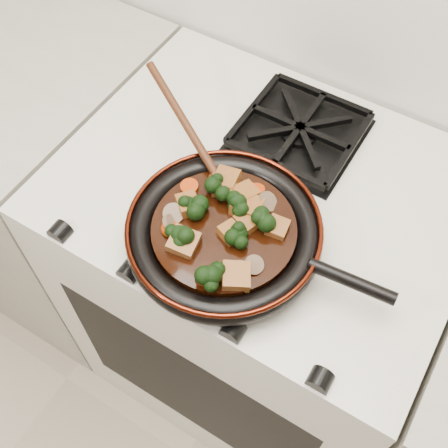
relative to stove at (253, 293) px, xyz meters
The scene contains 33 objects.
stove is the anchor object (origin of this frame).
burner_grate_front 0.48m from the stove, 90.00° to the right, with size 0.23×0.23×0.03m, color black, non-canonical shape.
burner_grate_back 0.48m from the stove, 90.00° to the left, with size 0.23×0.23×0.03m, color black, non-canonical shape.
skillet 0.52m from the stove, 86.73° to the right, with size 0.45×0.33×0.05m.
braising_sauce 0.52m from the stove, 87.57° to the right, with size 0.24×0.24×0.02m, color black.
tofu_cube_0 0.56m from the stove, 98.10° to the right, with size 0.04×0.04×0.02m, color brown.
tofu_cube_1 0.53m from the stove, 111.77° to the right, with size 0.04×0.04×0.02m, color brown.
tofu_cube_2 0.53m from the stove, 78.93° to the right, with size 0.04×0.05×0.02m, color brown.
tofu_cube_3 0.54m from the stove, 113.48° to the right, with size 0.04×0.03×0.02m, color brown.
tofu_cube_4 0.53m from the stove, 53.71° to the right, with size 0.03×0.03×0.02m, color brown.
tofu_cube_5 0.52m from the stove, 86.42° to the right, with size 0.04×0.04×0.02m, color brown.
tofu_cube_6 0.52m from the stove, 117.22° to the right, with size 0.04×0.04×0.02m, color brown.
tofu_cube_7 0.53m from the stove, 74.23° to the right, with size 0.04×0.04×0.02m, color brown.
tofu_cube_8 0.57m from the stove, 72.40° to the right, with size 0.04×0.04×0.02m, color brown.
tofu_cube_9 0.54m from the stove, 81.89° to the right, with size 0.04×0.03×0.02m, color brown.
broccoli_floret_0 0.57m from the stove, 101.09° to the right, with size 0.06×0.06×0.05m, color black, non-canonical shape.
broccoli_floret_1 0.58m from the stove, 81.31° to the right, with size 0.06×0.06×0.06m, color black, non-canonical shape.
broccoli_floret_2 0.54m from the stove, 74.30° to the right, with size 0.06×0.06×0.05m, color black, non-canonical shape.
broccoli_floret_3 0.54m from the stove, 62.61° to the right, with size 0.06×0.06×0.06m, color black, non-canonical shape.
broccoli_floret_4 0.53m from the stove, 87.46° to the right, with size 0.06×0.06×0.05m, color black, non-canonical shape.
broccoli_floret_5 0.53m from the stove, 110.73° to the right, with size 0.06×0.06×0.05m, color black, non-canonical shape.
broccoli_floret_6 0.54m from the stove, 109.58° to the right, with size 0.06×0.06×0.05m, color black, non-canonical shape.
carrot_coin_0 0.52m from the stove, 76.14° to the right, with size 0.03×0.03×0.01m, color #A92E04.
carrot_coin_1 0.53m from the stove, 126.58° to the right, with size 0.03×0.03×0.01m, color #A92E04.
carrot_coin_2 0.57m from the stove, 74.71° to the right, with size 0.03×0.03×0.01m, color #A92E04.
carrot_coin_3 0.56m from the stove, 107.70° to the right, with size 0.03×0.03×0.01m, color #A92E04.
carrot_coin_4 0.57m from the stove, 83.29° to the right, with size 0.03×0.03×0.01m, color #A92E04.
mushroom_slice_0 0.56m from the stove, 66.42° to the right, with size 0.03×0.03×0.01m, color brown.
mushroom_slice_1 0.52m from the stove, 115.36° to the right, with size 0.03×0.03×0.01m, color brown.
mushroom_slice_2 0.55m from the stove, 113.42° to the right, with size 0.04×0.04×0.01m, color brown.
mushroom_slice_3 0.56m from the stove, 109.21° to the right, with size 0.03×0.03×0.01m, color brown.
mushroom_slice_4 0.52m from the stove, 59.90° to the right, with size 0.04×0.04×0.01m, color brown.
wooden_spoon 0.55m from the stove, 156.89° to the right, with size 0.16×0.10×0.26m.
Camera 1 is at (0.27, 1.11, 1.73)m, focal length 45.00 mm.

